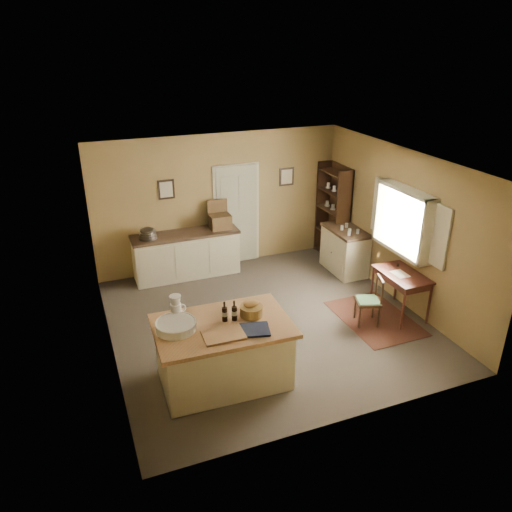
{
  "coord_description": "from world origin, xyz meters",
  "views": [
    {
      "loc": [
        -2.78,
        -6.61,
        4.44
      ],
      "look_at": [
        -0.12,
        0.19,
        1.15
      ],
      "focal_mm": 35.0,
      "sensor_mm": 36.0,
      "label": 1
    }
  ],
  "objects_px": {
    "work_island": "(223,351)",
    "shelving_unit": "(334,212)",
    "desk_chair": "(368,302)",
    "writing_desk": "(402,279)",
    "sideboard": "(187,253)",
    "right_cabinet": "(345,250)"
  },
  "relations": [
    {
      "from": "work_island",
      "to": "shelving_unit",
      "type": "bearing_deg",
      "value": 44.33
    },
    {
      "from": "desk_chair",
      "to": "writing_desk",
      "type": "bearing_deg",
      "value": 23.88
    },
    {
      "from": "work_island",
      "to": "sideboard",
      "type": "bearing_deg",
      "value": 85.96
    },
    {
      "from": "sideboard",
      "to": "shelving_unit",
      "type": "height_order",
      "value": "shelving_unit"
    },
    {
      "from": "shelving_unit",
      "to": "desk_chair",
      "type": "bearing_deg",
      "value": -107.48
    },
    {
      "from": "desk_chair",
      "to": "right_cabinet",
      "type": "xyz_separation_m",
      "value": [
        0.68,
        1.89,
        0.05
      ]
    },
    {
      "from": "work_island",
      "to": "sideboard",
      "type": "relative_size",
      "value": 0.89
    },
    {
      "from": "right_cabinet",
      "to": "work_island",
      "type": "bearing_deg",
      "value": -143.9
    },
    {
      "from": "desk_chair",
      "to": "right_cabinet",
      "type": "distance_m",
      "value": 2.01
    },
    {
      "from": "work_island",
      "to": "desk_chair",
      "type": "bearing_deg",
      "value": 13.69
    },
    {
      "from": "work_island",
      "to": "writing_desk",
      "type": "distance_m",
      "value": 3.41
    },
    {
      "from": "right_cabinet",
      "to": "shelving_unit",
      "type": "xyz_separation_m",
      "value": [
        0.15,
        0.75,
        0.53
      ]
    },
    {
      "from": "sideboard",
      "to": "desk_chair",
      "type": "bearing_deg",
      "value": -50.82
    },
    {
      "from": "work_island",
      "to": "sideboard",
      "type": "xyz_separation_m",
      "value": [
        0.36,
        3.39,
        -0.0
      ]
    },
    {
      "from": "work_island",
      "to": "writing_desk",
      "type": "height_order",
      "value": "work_island"
    },
    {
      "from": "right_cabinet",
      "to": "shelving_unit",
      "type": "height_order",
      "value": "shelving_unit"
    },
    {
      "from": "shelving_unit",
      "to": "sideboard",
      "type": "bearing_deg",
      "value": 176.36
    },
    {
      "from": "work_island",
      "to": "shelving_unit",
      "type": "height_order",
      "value": "shelving_unit"
    },
    {
      "from": "work_island",
      "to": "right_cabinet",
      "type": "distance_m",
      "value": 4.15
    },
    {
      "from": "sideboard",
      "to": "writing_desk",
      "type": "xyz_separation_m",
      "value": [
        2.99,
        -2.77,
        0.19
      ]
    },
    {
      "from": "work_island",
      "to": "writing_desk",
      "type": "relative_size",
      "value": 1.91
    },
    {
      "from": "writing_desk",
      "to": "desk_chair",
      "type": "distance_m",
      "value": 0.73
    }
  ]
}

